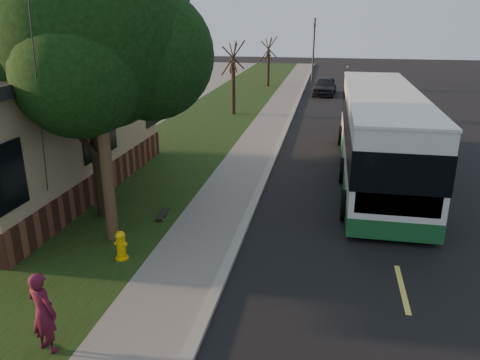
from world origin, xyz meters
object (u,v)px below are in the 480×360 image
at_px(fire_hydrant, 121,245).
at_px(transit_bus, 379,132).
at_px(skateboarder, 43,312).
at_px(skateboard_main, 163,214).
at_px(traffic_signal, 314,46).
at_px(bare_tree_far, 268,63).
at_px(leafy_tree, 93,37).
at_px(utility_pole, 96,64).
at_px(distant_car, 325,86).
at_px(dumpster, 25,175).
at_px(bare_tree_near, 233,79).

xyz_separation_m(fire_hydrant, transit_bus, (6.63, 7.86, 1.26)).
xyz_separation_m(skateboarder, skateboard_main, (0.00, 5.98, -0.71)).
distance_m(skateboarder, skateboard_main, 6.03).
distance_m(traffic_signal, transit_bus, 26.42).
relative_size(fire_hydrant, skateboarder, 0.48).
relative_size(bare_tree_far, transit_bus, 0.34).
distance_m(leafy_tree, skateboard_main, 5.31).
bearing_deg(leafy_tree, skateboard_main, -0.12).
bearing_deg(bare_tree_far, utility_pole, -90.60).
xyz_separation_m(traffic_signal, transit_bus, (3.53, -26.14, -1.47)).
height_order(bare_tree_far, skateboard_main, bare_tree_far).
xyz_separation_m(transit_bus, skateboarder, (-6.53, -11.20, -0.85)).
relative_size(fire_hydrant, utility_pole, 0.08).
height_order(leafy_tree, skateboarder, leafy_tree).
bearing_deg(transit_bus, distant_car, 96.89).
bearing_deg(dumpster, bare_tree_far, 80.09).
xyz_separation_m(bare_tree_far, skateboard_main, (0.50, -27.36, -1.87)).
xyz_separation_m(skateboard_main, dumpster, (-5.11, 0.96, 0.57)).
xyz_separation_m(leafy_tree, transit_bus, (8.20, 5.21, -3.48)).
relative_size(bare_tree_near, traffic_signal, 0.78).
bearing_deg(transit_bus, fire_hydrant, -130.14).
bearing_deg(skateboard_main, utility_pole, -116.00).
xyz_separation_m(utility_pole, traffic_signal, (3.81, 33.01, -1.47)).
distance_m(traffic_signal, distant_car, 7.73).
bearing_deg(traffic_signal, bare_tree_near, -104.04).
bearing_deg(skateboarder, skateboard_main, -72.98).
bearing_deg(fire_hydrant, skateboard_main, 87.83).
relative_size(utility_pole, dumpster, 4.91).
bearing_deg(transit_bus, leafy_tree, -147.55).
bearing_deg(bare_tree_near, traffic_signal, 75.96).
bearing_deg(traffic_signal, transit_bus, -82.31).
bearing_deg(leafy_tree, fire_hydrant, -59.33).
height_order(fire_hydrant, skateboard_main, fire_hydrant).
distance_m(utility_pole, traffic_signal, 33.26).
bearing_deg(leafy_tree, bare_tree_near, 87.50).
height_order(transit_bus, dumpster, transit_bus).
distance_m(fire_hydrant, traffic_signal, 34.25).
bearing_deg(fire_hydrant, traffic_signal, 84.79).
xyz_separation_m(utility_pole, dumpster, (-4.31, 2.61, -3.93)).
distance_m(transit_bus, skateboarder, 12.99).
relative_size(traffic_signal, skateboard_main, 6.15).
height_order(fire_hydrant, traffic_signal, traffic_signal).
xyz_separation_m(transit_bus, distant_car, (-2.29, 18.93, -1.02)).
bearing_deg(utility_pole, skateboarder, -79.47).
bearing_deg(utility_pole, dumpster, 148.74).
bearing_deg(bare_tree_far, traffic_signal, 48.81).
bearing_deg(dumpster, traffic_signal, 75.06).
relative_size(leafy_tree, traffic_signal, 1.42).
height_order(bare_tree_far, dumpster, bare_tree_far).
distance_m(transit_bus, distant_car, 19.09).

